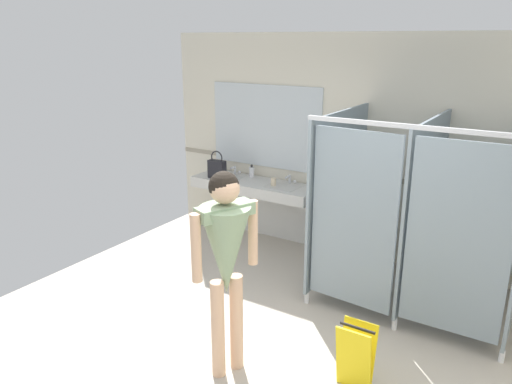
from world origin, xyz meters
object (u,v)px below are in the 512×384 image
(person_standing, at_px, (226,249))
(paper_cup, at_px, (274,182))
(handbag, at_px, (217,168))
(soap_dispenser, at_px, (252,172))
(wet_floor_sign, at_px, (355,356))

(person_standing, height_order, paper_cup, person_standing)
(handbag, height_order, paper_cup, handbag)
(handbag, xyz_separation_m, soap_dispenser, (0.37, 0.30, -0.06))
(wet_floor_sign, bearing_deg, paper_cup, 133.13)
(person_standing, relative_size, paper_cup, 16.33)
(handbag, height_order, wet_floor_sign, handbag)
(handbag, distance_m, soap_dispenser, 0.48)
(soap_dispenser, relative_size, paper_cup, 1.67)
(person_standing, height_order, wet_floor_sign, person_standing)
(paper_cup, bearing_deg, person_standing, -67.61)
(handbag, xyz_separation_m, paper_cup, (0.85, 0.09, -0.08))
(soap_dispenser, relative_size, wet_floor_sign, 0.31)
(handbag, xyz_separation_m, wet_floor_sign, (2.84, -2.04, -0.67))
(soap_dispenser, bearing_deg, wet_floor_sign, -43.46)
(person_standing, xyz_separation_m, soap_dispenser, (-1.50, 2.69, -0.20))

